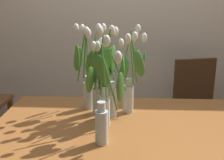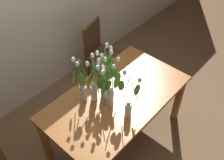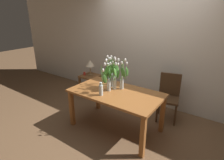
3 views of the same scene
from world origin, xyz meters
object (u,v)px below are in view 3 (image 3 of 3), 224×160
at_px(tulip_vase_2, 109,79).
at_px(tulip_vase_3, 113,77).
at_px(tulip_vase_0, 102,85).
at_px(tulip_vase_1, 123,77).
at_px(tulip_vase_4, 110,74).
at_px(dining_chair, 169,94).
at_px(dining_table, 116,96).
at_px(pillar_candle, 84,74).
at_px(table_lamp, 90,63).
at_px(side_table, 90,80).
at_px(tulip_vase_5, 113,75).

height_order(tulip_vase_2, tulip_vase_3, tulip_vase_2).
distance_m(tulip_vase_0, tulip_vase_1, 0.44).
height_order(tulip_vase_4, dining_chair, tulip_vase_4).
relative_size(dining_table, pillar_candle, 21.33).
distance_m(tulip_vase_4, dining_chair, 1.24).
distance_m(tulip_vase_1, dining_chair, 1.07).
bearing_deg(dining_table, table_lamp, 148.21).
relative_size(tulip_vase_1, dining_chair, 0.62).
bearing_deg(tulip_vase_0, pillar_candle, 143.76).
bearing_deg(dining_chair, dining_table, -125.96).
distance_m(tulip_vase_2, dining_chair, 1.29).
distance_m(tulip_vase_1, tulip_vase_3, 0.18).
relative_size(tulip_vase_3, dining_chair, 0.63).
distance_m(side_table, table_lamp, 0.42).
bearing_deg(tulip_vase_5, tulip_vase_3, -58.70).
height_order(tulip_vase_0, tulip_vase_5, tulip_vase_5).
xyz_separation_m(tulip_vase_0, tulip_vase_1, (0.14, 0.41, 0.04)).
distance_m(tulip_vase_0, side_table, 1.69).
xyz_separation_m(tulip_vase_1, table_lamp, (-1.37, 0.67, -0.11)).
relative_size(tulip_vase_3, pillar_candle, 7.84).
distance_m(dining_chair, side_table, 2.00).
relative_size(tulip_vase_2, pillar_candle, 7.86).
distance_m(tulip_vase_4, table_lamp, 1.24).
height_order(tulip_vase_3, dining_chair, tulip_vase_3).
xyz_separation_m(tulip_vase_0, tulip_vase_4, (-0.16, 0.46, 0.03)).
height_order(tulip_vase_3, side_table, tulip_vase_3).
bearing_deg(pillar_candle, tulip_vase_3, -26.48).
xyz_separation_m(tulip_vase_4, side_table, (-1.07, 0.60, -0.53)).
relative_size(tulip_vase_1, side_table, 1.04).
xyz_separation_m(dining_table, tulip_vase_0, (-0.11, -0.25, 0.28)).
relative_size(dining_table, side_table, 2.91).
height_order(tulip_vase_1, tulip_vase_5, tulip_vase_5).
distance_m(tulip_vase_3, table_lamp, 1.43).
bearing_deg(table_lamp, tulip_vase_0, -41.27).
distance_m(tulip_vase_1, tulip_vase_4, 0.31).
height_order(tulip_vase_1, tulip_vase_3, tulip_vase_3).
bearing_deg(tulip_vase_2, pillar_candle, 149.88).
xyz_separation_m(tulip_vase_5, pillar_candle, (-1.32, 0.62, -0.39)).
distance_m(tulip_vase_0, tulip_vase_3, 0.33).
distance_m(dining_table, table_lamp, 1.59).
bearing_deg(tulip_vase_2, tulip_vase_3, 88.88).
relative_size(tulip_vase_1, tulip_vase_4, 0.99).
bearing_deg(dining_table, side_table, 148.81).
xyz_separation_m(side_table, pillar_candle, (-0.13, -0.06, 0.16)).
bearing_deg(dining_table, dining_chair, 54.04).
distance_m(dining_table, side_table, 1.58).
xyz_separation_m(dining_table, side_table, (-1.34, 0.81, -0.22)).
height_order(tulip_vase_3, table_lamp, tulip_vase_3).
bearing_deg(tulip_vase_4, tulip_vase_3, -42.54).
distance_m(tulip_vase_3, dining_chair, 1.22).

